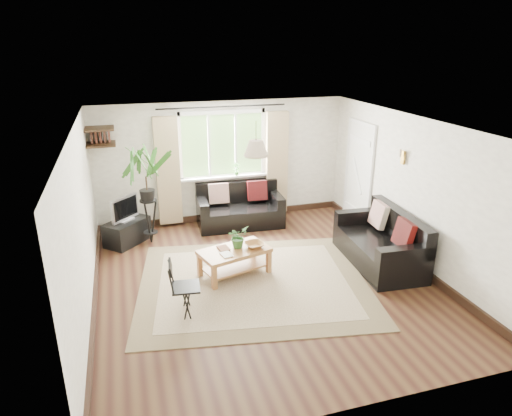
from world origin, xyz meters
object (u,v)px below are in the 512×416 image
object	(u,v)px
tv_stand	(127,232)
folding_chair	(186,288)
sofa_back	(240,207)
palm_stand	(148,196)
coffee_table	(234,262)
sofa_right	(379,240)

from	to	relation	value
tv_stand	folding_chair	world-z (taller)	folding_chair
folding_chair	tv_stand	bearing A→B (deg)	21.32
sofa_back	palm_stand	xyz separation A→B (m)	(-1.77, -0.34, 0.50)
palm_stand	coffee_table	bearing A→B (deg)	-54.48
sofa_right	coffee_table	size ratio (longest dim) A/B	1.66
sofa_back	tv_stand	world-z (taller)	sofa_back
sofa_back	coffee_table	world-z (taller)	sofa_back
sofa_right	sofa_back	bearing A→B (deg)	-137.99
palm_stand	folding_chair	world-z (taller)	palm_stand
coffee_table	palm_stand	xyz separation A→B (m)	(-1.17, 1.63, 0.67)
sofa_back	palm_stand	distance (m)	1.87
tv_stand	sofa_right	bearing A→B (deg)	-72.35
sofa_back	tv_stand	xyz separation A→B (m)	(-2.18, -0.24, -0.17)
sofa_back	folding_chair	size ratio (longest dim) A/B	2.13
coffee_table	tv_stand	distance (m)	2.34
sofa_right	tv_stand	xyz separation A→B (m)	(-3.96, 2.01, -0.20)
sofa_back	coffee_table	size ratio (longest dim) A/B	1.55
sofa_right	palm_stand	xyz separation A→B (m)	(-3.54, 1.92, 0.47)
sofa_right	folding_chair	distance (m)	3.31
sofa_right	folding_chair	bearing A→B (deg)	-75.92
sofa_back	sofa_right	bearing A→B (deg)	-48.50
coffee_table	palm_stand	distance (m)	2.12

